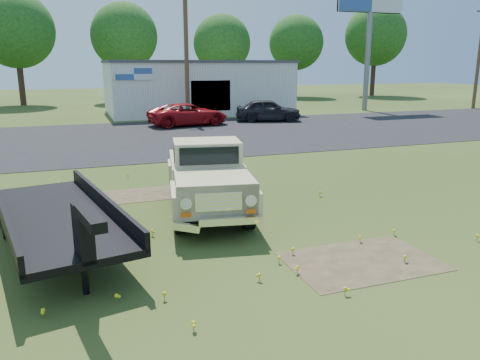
{
  "coord_description": "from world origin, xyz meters",
  "views": [
    {
      "loc": [
        -3.79,
        -10.42,
        3.88
      ],
      "look_at": [
        0.33,
        1.0,
        0.86
      ],
      "focal_mm": 35.0,
      "sensor_mm": 36.0,
      "label": 1
    }
  ],
  "objects_px": {
    "red_pickup": "(188,115)",
    "vintage_pickup_truck": "(207,176)",
    "dark_sedan": "(268,110)",
    "flatbed_trailer": "(57,211)",
    "billboard": "(371,5)"
  },
  "relations": [
    {
      "from": "flatbed_trailer",
      "to": "vintage_pickup_truck",
      "type": "bearing_deg",
      "value": 11.74
    },
    {
      "from": "billboard",
      "to": "red_pickup",
      "type": "bearing_deg",
      "value": -163.53
    },
    {
      "from": "red_pickup",
      "to": "vintage_pickup_truck",
      "type": "bearing_deg",
      "value": 158.97
    },
    {
      "from": "billboard",
      "to": "red_pickup",
      "type": "xyz_separation_m",
      "value": [
        -16.68,
        -4.93,
        -7.83
      ]
    },
    {
      "from": "vintage_pickup_truck",
      "to": "dark_sedan",
      "type": "height_order",
      "value": "vintage_pickup_truck"
    },
    {
      "from": "billboard",
      "to": "vintage_pickup_truck",
      "type": "height_order",
      "value": "billboard"
    },
    {
      "from": "red_pickup",
      "to": "dark_sedan",
      "type": "bearing_deg",
      "value": -95.2
    },
    {
      "from": "billboard",
      "to": "flatbed_trailer",
      "type": "relative_size",
      "value": 1.77
    },
    {
      "from": "red_pickup",
      "to": "dark_sedan",
      "type": "distance_m",
      "value": 5.76
    },
    {
      "from": "vintage_pickup_truck",
      "to": "flatbed_trailer",
      "type": "distance_m",
      "value": 4.09
    },
    {
      "from": "billboard",
      "to": "red_pickup",
      "type": "distance_m",
      "value": 19.08
    },
    {
      "from": "dark_sedan",
      "to": "flatbed_trailer",
      "type": "bearing_deg",
      "value": 163.25
    },
    {
      "from": "billboard",
      "to": "vintage_pickup_truck",
      "type": "bearing_deg",
      "value": -132.08
    },
    {
      "from": "dark_sedan",
      "to": "vintage_pickup_truck",
      "type": "bearing_deg",
      "value": 169.51
    },
    {
      "from": "billboard",
      "to": "vintage_pickup_truck",
      "type": "xyz_separation_m",
      "value": [
        -20.48,
        -22.68,
        -7.57
      ]
    }
  ]
}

